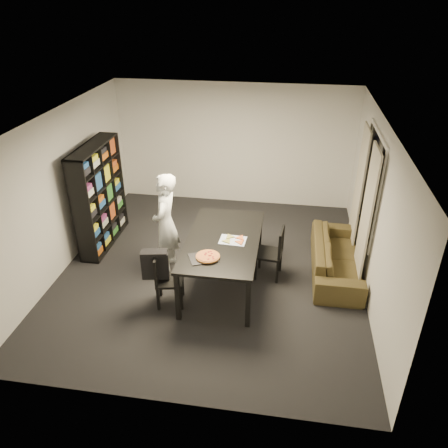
% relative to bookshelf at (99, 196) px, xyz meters
% --- Properties ---
extents(room, '(5.01, 5.51, 2.61)m').
position_rel_bookshelf_xyz_m(room, '(2.16, -0.60, 0.35)').
color(room, black).
rests_on(room, ground).
extents(window_pane, '(0.02, 1.40, 1.60)m').
position_rel_bookshelf_xyz_m(window_pane, '(4.64, -0.00, 0.55)').
color(window_pane, black).
rests_on(window_pane, room).
extents(window_frame, '(0.03, 1.52, 1.72)m').
position_rel_bookshelf_xyz_m(window_frame, '(4.64, -0.00, 0.55)').
color(window_frame, white).
rests_on(window_frame, room).
extents(curtain_left, '(0.03, 0.70, 2.25)m').
position_rel_bookshelf_xyz_m(curtain_left, '(4.56, -0.52, 0.20)').
color(curtain_left, '#BAB49F').
rests_on(curtain_left, room).
extents(curtain_right, '(0.03, 0.70, 2.25)m').
position_rel_bookshelf_xyz_m(curtain_right, '(4.56, 0.52, 0.20)').
color(curtain_right, '#BAB49F').
rests_on(curtain_right, room).
extents(bookshelf, '(0.35, 1.50, 1.90)m').
position_rel_bookshelf_xyz_m(bookshelf, '(0.00, 0.00, 0.00)').
color(bookshelf, black).
rests_on(bookshelf, room).
extents(dining_table, '(1.12, 2.01, 0.84)m').
position_rel_bookshelf_xyz_m(dining_table, '(2.41, -0.96, -0.19)').
color(dining_table, black).
rests_on(dining_table, room).
extents(chair_left, '(0.47, 0.47, 0.86)m').
position_rel_bookshelf_xyz_m(chair_left, '(1.61, -1.58, -0.46)').
color(chair_left, black).
rests_on(chair_left, room).
extents(chair_right, '(0.46, 0.46, 0.89)m').
position_rel_bookshelf_xyz_m(chair_right, '(3.20, -0.62, -0.44)').
color(chair_right, black).
rests_on(chair_right, room).
extents(draped_jacket, '(0.41, 0.24, 0.48)m').
position_rel_bookshelf_xyz_m(draped_jacket, '(1.50, -1.60, -0.24)').
color(draped_jacket, black).
rests_on(draped_jacket, chair_left).
extents(person, '(0.42, 0.63, 1.73)m').
position_rel_bookshelf_xyz_m(person, '(1.41, -0.67, -0.08)').
color(person, white).
rests_on(person, room).
extents(baking_tray, '(0.50, 0.46, 0.01)m').
position_rel_bookshelf_xyz_m(baking_tray, '(2.21, -1.53, -0.10)').
color(baking_tray, black).
rests_on(baking_tray, dining_table).
extents(pepperoni_pizza, '(0.35, 0.35, 0.03)m').
position_rel_bookshelf_xyz_m(pepperoni_pizza, '(2.27, -1.52, -0.08)').
color(pepperoni_pizza, '#AF6A32').
rests_on(pepperoni_pizza, dining_table).
extents(kitchen_towel, '(0.42, 0.32, 0.01)m').
position_rel_bookshelf_xyz_m(kitchen_towel, '(2.56, -0.98, -0.11)').
color(kitchen_towel, white).
rests_on(kitchen_towel, dining_table).
extents(pizza_slices, '(0.43, 0.39, 0.01)m').
position_rel_bookshelf_xyz_m(pizza_slices, '(2.58, -0.96, -0.10)').
color(pizza_slices, gold).
rests_on(pizza_slices, dining_table).
extents(sofa, '(0.77, 1.97, 0.58)m').
position_rel_bookshelf_xyz_m(sofa, '(4.23, -0.33, -0.66)').
color(sofa, '#3E3618').
rests_on(sofa, room).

